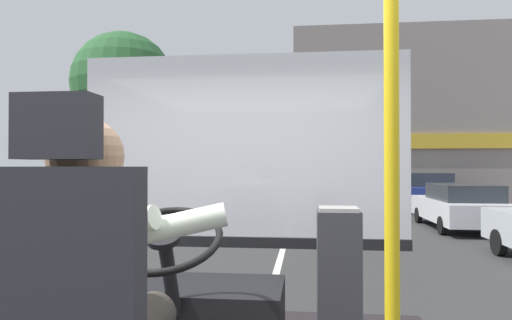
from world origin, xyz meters
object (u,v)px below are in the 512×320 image
handrail_pole (392,212)px  parked_car_blue (422,190)px  steering_console (188,314)px  fare_box (339,286)px  bus_driver (93,278)px  parked_car_white (461,206)px

handrail_pole → parked_car_blue: bearing=75.8°
steering_console → fare_box: size_ratio=1.28×
bus_driver → handrail_pole: 0.96m
fare_box → parked_car_white: 11.25m
fare_box → parked_car_blue: (4.44, 16.10, -0.32)m
steering_console → fare_box: steering_console is taller
steering_console → fare_box: (0.86, -0.04, 0.20)m
fare_box → bus_driver: bearing=-127.0°
parked_car_white → steering_console: bearing=-115.3°
bus_driver → steering_console: 1.28m
fare_box → parked_car_blue: 16.70m
handrail_pole → parked_car_blue: (4.37, 17.27, -0.85)m
parked_car_white → fare_box: bearing=-111.3°
bus_driver → fare_box: bus_driver is taller
parked_car_white → parked_car_blue: size_ratio=0.90×
parked_car_blue → parked_car_white: bearing=-93.7°
bus_driver → parked_car_white: bus_driver is taller
handrail_pole → fare_box: size_ratio=2.22×
bus_driver → parked_car_white: bearing=67.0°
parked_car_white → bus_driver: bearing=-113.0°
parked_car_blue → fare_box: bearing=-105.4°
steering_console → parked_car_blue: bearing=71.7°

